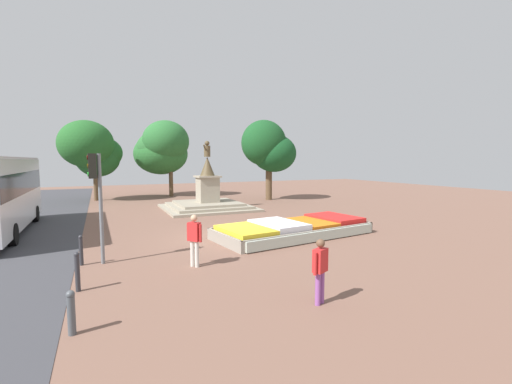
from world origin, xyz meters
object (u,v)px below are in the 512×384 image
Objects in this scene: statue_monument at (208,199)px; pedestrian_near_planter at (320,267)px; kerb_bollard_mid_a at (77,271)px; kerb_bollard_south at (71,311)px; flower_planter at (295,229)px; kerb_bollard_mid_b at (81,250)px; pedestrian_with_handbag at (194,237)px; traffic_light_near_crossing at (96,187)px.

statue_monument is 3.80× the size of pedestrian_near_planter.
pedestrian_near_planter is at bearing -31.86° from kerb_bollard_mid_a.
kerb_bollard_south is at bearing -89.65° from kerb_bollard_mid_a.
flower_planter is 7.54× the size of kerb_bollard_mid_b.
kerb_bollard_mid_b is (-7.50, -10.85, -0.18)m from statue_monument.
pedestrian_with_handbag is at bearing 13.30° from kerb_bollard_mid_a.
traffic_light_near_crossing is at bearing -10.35° from kerb_bollard_mid_b.
kerb_bollard_mid_b reaches higher than kerb_bollard_south.
kerb_bollard_mid_b is (-0.03, 4.93, 0.05)m from kerb_bollard_south.
kerb_bollard_south is (-5.27, 0.82, -0.43)m from pedestrian_near_planter.
kerb_bollard_mid_a is (-3.30, -0.78, -0.43)m from pedestrian_with_handbag.
pedestrian_near_planter is at bearing -116.41° from flower_planter.
flower_planter is 8.42m from traffic_light_near_crossing.
statue_monument is at bearing 55.34° from kerb_bollard_mid_b.
traffic_light_near_crossing reaches higher than pedestrian_with_handbag.
pedestrian_near_planter is 6.23m from kerb_bollard_mid_a.
kerb_bollard_mid_a reaches higher than kerb_bollard_south.
flower_planter is 9.21m from kerb_bollard_mid_a.
pedestrian_with_handbag is (2.79, -1.58, -1.57)m from traffic_light_near_crossing.
statue_monument is at bearing 60.66° from kerb_bollard_mid_a.
pedestrian_near_planter is 1.50× the size of kerb_bollard_mid_a.
traffic_light_near_crossing is at bearing 130.17° from pedestrian_near_planter.
statue_monument is 17.45m from kerb_bollard_south.
pedestrian_near_planter is at bearing -97.54° from statue_monument.
pedestrian_with_handbag is 3.42m from kerb_bollard_mid_a.
traffic_light_near_crossing is 3.14m from kerb_bollard_mid_a.
pedestrian_near_planter reaches higher than kerb_bollard_mid_b.
traffic_light_near_crossing reaches higher than pedestrian_near_planter.
traffic_light_near_crossing is 3.64× the size of kerb_bollard_mid_b.
kerb_bollard_mid_b is at bearing -124.66° from statue_monument.
pedestrian_with_handbag reaches higher than kerb_bollard_south.
flower_planter is at bearing -83.75° from statue_monument.
traffic_light_near_crossing is 2.10m from kerb_bollard_mid_b.
flower_planter is 7.17× the size of kerb_bollard_mid_a.
pedestrian_with_handbag is 1.70× the size of kerb_bollard_mid_b.
pedestrian_with_handbag is at bearing -108.44° from statue_monument.
pedestrian_near_planter is (1.98, -4.06, -0.08)m from pedestrian_with_handbag.
kerb_bollard_south is at bearing -135.40° from pedestrian_with_handbag.
kerb_bollard_mid_b is at bearing 90.40° from kerb_bollard_south.
flower_planter is 2.07× the size of traffic_light_near_crossing.
flower_planter is 7.42m from pedestrian_near_planter.
flower_planter is 4.78× the size of pedestrian_near_planter.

